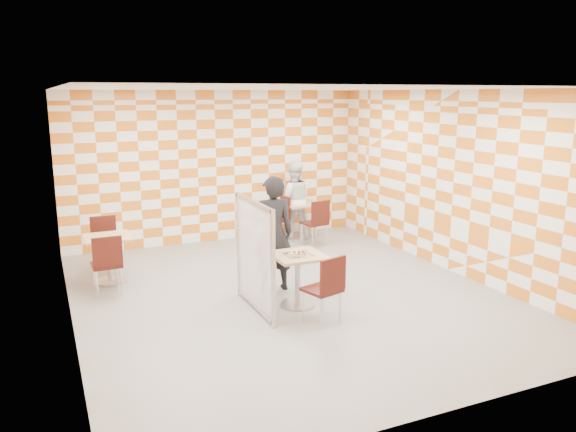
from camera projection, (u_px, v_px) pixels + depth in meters
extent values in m
plane|color=gray|center=(287.00, 294.00, 8.37)|extent=(7.00, 7.00, 0.00)
plane|color=white|center=(287.00, 89.00, 7.73)|extent=(7.00, 7.00, 0.00)
plane|color=white|center=(216.00, 167.00, 11.17)|extent=(6.00, 0.00, 6.00)
plane|color=white|center=(63.00, 213.00, 6.86)|extent=(0.00, 7.00, 7.00)
plane|color=white|center=(454.00, 182.00, 9.24)|extent=(0.00, 7.00, 7.00)
cube|color=tan|center=(298.00, 256.00, 7.79)|extent=(0.70, 0.70, 0.04)
cylinder|color=#A5A5AA|center=(298.00, 280.00, 7.86)|extent=(0.08, 0.08, 0.70)
cylinder|color=#A5A5AA|center=(298.00, 304.00, 7.94)|extent=(0.50, 0.50, 0.03)
cube|color=tan|center=(301.00, 204.00, 11.46)|extent=(0.70, 0.70, 0.04)
cylinder|color=#A5A5AA|center=(301.00, 221.00, 11.53)|extent=(0.08, 0.08, 0.70)
cylinder|color=#A5A5AA|center=(301.00, 238.00, 11.61)|extent=(0.50, 0.50, 0.03)
cube|color=tan|center=(108.00, 238.00, 8.76)|extent=(0.70, 0.70, 0.04)
cylinder|color=#A5A5AA|center=(109.00, 260.00, 8.84)|extent=(0.08, 0.08, 0.70)
cylinder|color=#A5A5AA|center=(111.00, 281.00, 8.92)|extent=(0.50, 0.50, 0.03)
cube|color=#37100B|center=(322.00, 290.00, 7.26)|extent=(0.52, 0.52, 0.04)
cube|color=#37100B|center=(333.00, 275.00, 7.05)|extent=(0.42, 0.15, 0.45)
cylinder|color=silver|center=(322.00, 300.00, 7.54)|extent=(0.03, 0.03, 0.43)
cylinder|color=silver|center=(303.00, 306.00, 7.33)|extent=(0.03, 0.03, 0.43)
cylinder|color=silver|center=(340.00, 307.00, 7.28)|extent=(0.03, 0.03, 0.43)
cylinder|color=silver|center=(321.00, 314.00, 7.07)|extent=(0.03, 0.03, 0.43)
cube|color=#37100B|center=(314.00, 223.00, 10.97)|extent=(0.49, 0.49, 0.04)
cube|color=#37100B|center=(321.00, 212.00, 10.76)|extent=(0.42, 0.11, 0.45)
cylinder|color=silver|center=(316.00, 232.00, 11.25)|extent=(0.03, 0.03, 0.43)
cylinder|color=silver|center=(302.00, 234.00, 11.07)|extent=(0.03, 0.03, 0.43)
cylinder|color=silver|center=(326.00, 235.00, 10.98)|extent=(0.03, 0.03, 0.43)
cylinder|color=silver|center=(312.00, 238.00, 10.79)|extent=(0.03, 0.03, 0.43)
cube|color=#37100B|center=(276.00, 220.00, 11.25)|extent=(0.47, 0.47, 0.04)
cube|color=#37100B|center=(284.00, 207.00, 11.30)|extent=(0.09, 0.42, 0.45)
cylinder|color=silver|center=(264.00, 231.00, 11.36)|extent=(0.03, 0.03, 0.43)
cylinder|color=silver|center=(273.00, 234.00, 11.07)|extent=(0.03, 0.03, 0.43)
cylinder|color=silver|center=(279.00, 229.00, 11.53)|extent=(0.03, 0.03, 0.43)
cylinder|color=silver|center=(287.00, 232.00, 11.25)|extent=(0.03, 0.03, 0.43)
cube|color=#37100B|center=(107.00, 265.00, 8.30)|extent=(0.43, 0.43, 0.04)
cube|color=#37100B|center=(107.00, 252.00, 8.07)|extent=(0.42, 0.05, 0.45)
cylinder|color=silver|center=(118.00, 275.00, 8.58)|extent=(0.03, 0.03, 0.43)
cylinder|color=silver|center=(94.00, 278.00, 8.43)|extent=(0.03, 0.03, 0.43)
cylinder|color=silver|center=(121.00, 282.00, 8.28)|extent=(0.03, 0.03, 0.43)
cylinder|color=silver|center=(97.00, 285.00, 8.13)|extent=(0.03, 0.03, 0.43)
cube|color=#37100B|center=(106.00, 246.00, 9.32)|extent=(0.43, 0.43, 0.04)
cube|color=#37100B|center=(103.00, 229.00, 9.45)|extent=(0.42, 0.05, 0.45)
cylinder|color=silver|center=(97.00, 264.00, 9.15)|extent=(0.03, 0.03, 0.43)
cylinder|color=silver|center=(118.00, 261.00, 9.28)|extent=(0.03, 0.03, 0.43)
cylinder|color=silver|center=(95.00, 258.00, 9.46)|extent=(0.03, 0.03, 0.43)
cylinder|color=silver|center=(116.00, 256.00, 9.59)|extent=(0.03, 0.03, 0.43)
cube|color=white|center=(255.00, 255.00, 7.59)|extent=(0.02, 1.30, 1.40)
cube|color=#B2B2B7|center=(254.00, 202.00, 7.43)|extent=(0.05, 1.30, 0.05)
cube|color=#B2B2B7|center=(255.00, 305.00, 7.74)|extent=(0.05, 1.30, 0.05)
cube|color=#B2B2B7|center=(273.00, 268.00, 7.01)|extent=(0.05, 0.05, 1.50)
cylinder|color=#B2B2B7|center=(273.00, 326.00, 7.17)|extent=(0.08, 0.08, 0.05)
cube|color=#B2B2B7|center=(239.00, 243.00, 8.17)|extent=(0.05, 0.05, 1.50)
cylinder|color=#B2B2B7|center=(240.00, 294.00, 8.33)|extent=(0.08, 0.08, 0.05)
imported|color=black|center=(273.00, 234.00, 8.41)|extent=(0.69, 0.50, 1.75)
imported|color=white|center=(294.00, 200.00, 11.51)|extent=(0.92, 0.81, 1.60)
cube|color=silver|center=(298.00, 254.00, 7.76)|extent=(0.38, 0.34, 0.01)
cone|color=tan|center=(298.00, 254.00, 7.76)|extent=(0.40, 0.40, 0.02)
cone|color=#F2D88C|center=(298.00, 252.00, 7.78)|extent=(0.33, 0.33, 0.01)
cylinder|color=maroon|center=(298.00, 254.00, 7.64)|extent=(0.04, 0.04, 0.01)
cylinder|color=maroon|center=(305.00, 253.00, 7.70)|extent=(0.04, 0.04, 0.01)
cylinder|color=maroon|center=(299.00, 252.00, 7.74)|extent=(0.04, 0.04, 0.01)
cylinder|color=maroon|center=(294.00, 252.00, 7.76)|extent=(0.04, 0.04, 0.01)
cylinder|color=maroon|center=(302.00, 251.00, 7.79)|extent=(0.04, 0.04, 0.01)
torus|color=black|center=(303.00, 252.00, 7.75)|extent=(0.03, 0.03, 0.01)
torus|color=black|center=(299.00, 253.00, 7.69)|extent=(0.03, 0.03, 0.01)
torus|color=black|center=(299.00, 251.00, 7.80)|extent=(0.03, 0.03, 0.01)
torus|color=black|center=(294.00, 253.00, 7.71)|extent=(0.03, 0.03, 0.01)
cylinder|color=white|center=(290.00, 199.00, 11.44)|extent=(0.06, 0.06, 0.16)
cylinder|color=red|center=(290.00, 194.00, 11.41)|extent=(0.04, 0.04, 0.04)
cylinder|color=black|center=(302.00, 197.00, 11.53)|extent=(0.07, 0.07, 0.20)
cylinder|color=red|center=(302.00, 192.00, 11.51)|extent=(0.03, 0.03, 0.03)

